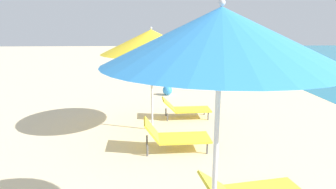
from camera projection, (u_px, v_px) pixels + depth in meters
umbrella_second at (221, 37)px, 2.50m from camera, size 2.13×2.13×2.82m
umbrella_farthest at (151, 42)px, 6.81m from camera, size 2.43×2.43×2.58m
lounger_farthest_shoreside at (185, 108)px, 8.20m from camera, size 1.40×0.65×0.59m
lounger_farthest_inland at (174, 136)px, 6.08m from camera, size 1.43×0.68×0.67m
person_walking_near at (181, 61)px, 13.26m from camera, size 0.39×0.42×1.66m
beach_ball at (167, 90)px, 10.96m from camera, size 0.37×0.37×0.37m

